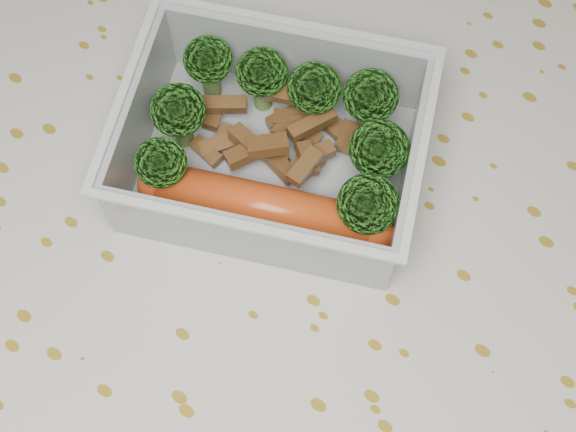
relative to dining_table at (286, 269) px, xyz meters
The scene contains 7 objects.
ground_plane 0.67m from the dining_table, ahead, with size 4.00×4.00×0.00m, color olive.
dining_table is the anchor object (origin of this frame).
tablecloth 0.05m from the dining_table, ahead, with size 1.46×0.96×0.19m.
lunch_container 0.12m from the dining_table, 137.86° to the left, with size 0.21×0.19×0.06m.
broccoli_florets 0.13m from the dining_table, 121.77° to the left, with size 0.17×0.14×0.05m.
meat_pile 0.12m from the dining_table, 129.77° to the left, with size 0.10×0.08×0.03m.
sausage 0.11m from the dining_table, 141.23° to the right, with size 0.15×0.07×0.03m.
Camera 1 is at (0.11, -0.16, 1.20)m, focal length 50.00 mm.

